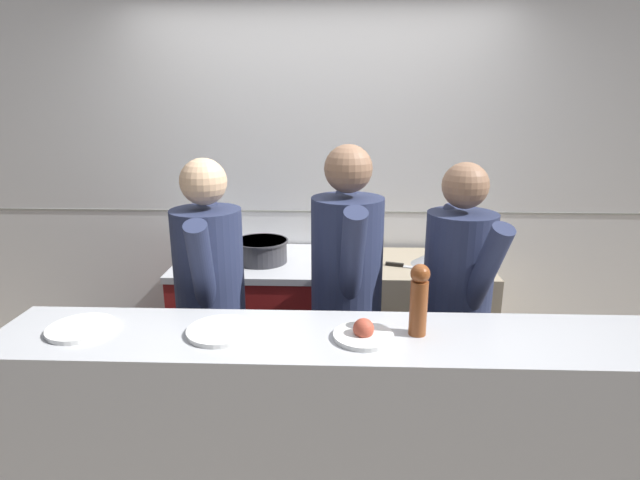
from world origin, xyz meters
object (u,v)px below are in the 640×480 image
plated_dish_main (81,328)px  pepper_mill (419,298)px  oven_range (250,325)px  stock_pot (262,250)px  plated_dish_appetiser (221,331)px  plated_dish_dessert (363,333)px  chef_line (455,309)px  mixing_bowl_steel (431,258)px  chefs_knife (412,267)px  chef_head_cook (211,307)px  chef_sous (346,298)px

plated_dish_main → pepper_mill: pepper_mill is taller
oven_range → stock_pot: (0.10, -0.04, 0.53)m
stock_pot → plated_dish_main: same height
plated_dish_main → pepper_mill: (1.29, 0.02, 0.14)m
plated_dish_appetiser → plated_dish_dessert: plated_dish_dessert is taller
plated_dish_dessert → chef_line: size_ratio=0.14×
mixing_bowl_steel → plated_dish_main: 2.00m
oven_range → chefs_knife: (1.03, -0.10, 0.46)m
plated_dish_dessert → chef_line: (0.48, 0.60, -0.15)m
mixing_bowl_steel → pepper_mill: pepper_mill is taller
mixing_bowl_steel → chef_line: 0.68m
plated_dish_main → chef_head_cook: 0.66m
oven_range → chef_head_cook: 0.87m
stock_pot → chef_sous: bearing=-51.4°
oven_range → chef_line: size_ratio=0.56×
chefs_knife → chef_line: 0.61m
chefs_knife → oven_range: bearing=174.3°
chefs_knife → stock_pot: bearing=176.3°
plated_dish_dessert → plated_dish_appetiser: bearing=177.5°
plated_dish_appetiser → plated_dish_dessert: size_ratio=1.17×
plated_dish_appetiser → stock_pot: bearing=91.6°
plated_dish_appetiser → chef_line: chef_line is taller
oven_range → plated_dish_dessert: bearing=-62.6°
plated_dish_main → plated_dish_appetiser: bearing=-0.1°
mixing_bowl_steel → chef_line: chef_line is taller
oven_range → chefs_knife: bearing=-5.7°
oven_range → mixing_bowl_steel: bearing=-1.3°
chef_line → pepper_mill: bearing=-135.2°
plated_dish_dessert → chef_line: chef_line is taller
mixing_bowl_steel → stock_pot: bearing=-179.1°
plated_dish_main → chef_line: 1.68m
chef_head_cook → chef_sous: (0.66, 0.05, 0.03)m
plated_dish_appetiser → chefs_knife: bearing=52.6°
oven_range → chef_line: bearing=-31.3°
plated_dish_dessert → chef_line: bearing=50.9°
oven_range → mixing_bowl_steel: (1.15, -0.03, 0.49)m
stock_pot → chef_line: bearing=-32.0°
oven_range → plated_dish_main: 1.46m
pepper_mill → chef_sous: bearing=114.7°
stock_pot → mixing_bowl_steel: stock_pot is taller
oven_range → pepper_mill: bearing=-55.0°
stock_pot → plated_dish_dessert: plated_dish_dessert is taller
plated_dish_main → mixing_bowl_steel: bearing=38.6°
oven_range → chef_head_cook: chef_head_cook is taller
mixing_bowl_steel → chefs_knife: mixing_bowl_steel is taller
chef_head_cook → chef_sous: size_ratio=0.97×
plated_dish_dessert → chef_sous: size_ratio=0.13×
pepper_mill → chef_head_cook: bearing=151.0°
stock_pot → pepper_mill: 1.46m
chef_sous → chef_line: (0.54, -0.01, -0.04)m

